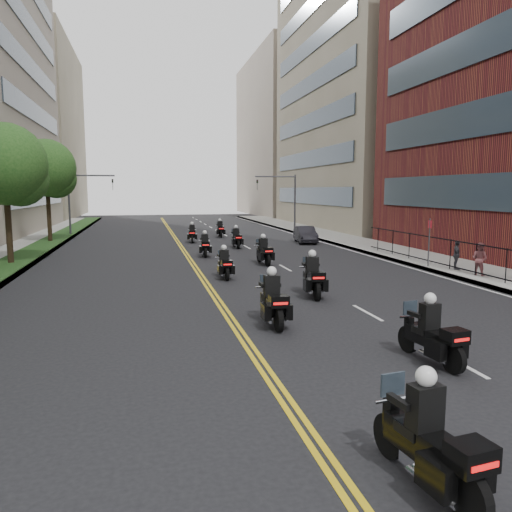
{
  "coord_description": "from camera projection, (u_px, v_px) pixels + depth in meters",
  "views": [
    {
      "loc": [
        -4.08,
        -5.18,
        4.11
      ],
      "look_at": [
        0.5,
        15.08,
        1.36
      ],
      "focal_mm": 35.0,
      "sensor_mm": 36.0,
      "label": 1
    }
  ],
  "objects": [
    {
      "name": "parked_sedan",
      "position": [
        305.0,
        235.0,
        39.08
      ],
      "size": [
        1.9,
        4.07,
        1.29
      ],
      "primitive_type": "imported",
      "rotation": [
        0.0,
        0.0,
        -0.14
      ],
      "color": "black",
      "rests_on": "ground"
    },
    {
      "name": "motorcycle_3",
      "position": [
        313.0,
        278.0,
        19.31
      ],
      "size": [
        0.72,
        2.45,
        1.81
      ],
      "rotation": [
        0.0,
        0.0,
        -0.12
      ],
      "color": "black",
      "rests_on": "ground"
    },
    {
      "name": "building_left_far",
      "position": [
        19.0,
        131.0,
        75.35
      ],
      "size": [
        16.0,
        28.0,
        26.0
      ],
      "primitive_type": "cube",
      "color": "#7D735B",
      "rests_on": "ground"
    },
    {
      "name": "motorcycle_1",
      "position": [
        433.0,
        336.0,
        11.83
      ],
      "size": [
        0.7,
        2.29,
        1.7
      ],
      "rotation": [
        0.0,
        0.0,
        0.13
      ],
      "color": "black",
      "rests_on": "ground"
    },
    {
      "name": "building_right_far",
      "position": [
        295.0,
        137.0,
        84.85
      ],
      "size": [
        15.0,
        28.0,
        26.0
      ],
      "primitive_type": "cube",
      "color": "gray",
      "rests_on": "ground"
    },
    {
      "name": "motorcycle_4",
      "position": [
        224.0,
        265.0,
        23.3
      ],
      "size": [
        0.49,
        2.13,
        1.57
      ],
      "rotation": [
        0.0,
        0.0,
        0.01
      ],
      "color": "black",
      "rests_on": "ground"
    },
    {
      "name": "motorcycle_5",
      "position": [
        264.0,
        252.0,
        27.67
      ],
      "size": [
        0.57,
        2.31,
        1.7
      ],
      "rotation": [
        0.0,
        0.0,
        0.05
      ],
      "color": "black",
      "rests_on": "ground"
    },
    {
      "name": "motorcycle_0",
      "position": [
        430.0,
        443.0,
        6.8
      ],
      "size": [
        0.7,
        2.33,
        1.73
      ],
      "rotation": [
        0.0,
        0.0,
        0.13
      ],
      "color": "black",
      "rests_on": "ground"
    },
    {
      "name": "sidewalk_right",
      "position": [
        391.0,
        251.0,
        33.22
      ],
      "size": [
        4.0,
        90.0,
        0.15
      ],
      "primitive_type": "cube",
      "color": "gray",
      "rests_on": "ground"
    },
    {
      "name": "motorcycle_8",
      "position": [
        192.0,
        234.0,
        39.38
      ],
      "size": [
        0.61,
        2.2,
        1.62
      ],
      "rotation": [
        0.0,
        0.0,
        -0.1
      ],
      "color": "black",
      "rests_on": "ground"
    },
    {
      "name": "motorcycle_6",
      "position": [
        205.0,
        246.0,
        31.02
      ],
      "size": [
        0.57,
        2.2,
        1.63
      ],
      "rotation": [
        0.0,
        0.0,
        -0.07
      ],
      "color": "black",
      "rests_on": "ground"
    },
    {
      "name": "traffic_signal_right",
      "position": [
        286.0,
        194.0,
        48.65
      ],
      "size": [
        4.09,
        0.2,
        5.6
      ],
      "color": "#3F3F44",
      "rests_on": "ground"
    },
    {
      "name": "traffic_signal_left",
      "position": [
        80.0,
        195.0,
        44.48
      ],
      "size": [
        4.09,
        0.2,
        5.6
      ],
      "color": "#3F3F44",
      "rests_on": "ground"
    },
    {
      "name": "motorcycle_2",
      "position": [
        273.0,
        302.0,
        15.2
      ],
      "size": [
        0.57,
        2.44,
        1.8
      ],
      "rotation": [
        0.0,
        0.0,
        -0.03
      ],
      "color": "black",
      "rests_on": "ground"
    },
    {
      "name": "sidewalk_left",
      "position": [
        0.0,
        262.0,
        27.98
      ],
      "size": [
        4.0,
        90.0,
        0.15
      ],
      "primitive_type": "cube",
      "color": "gray",
      "rests_on": "ground"
    },
    {
      "name": "pedestrian_c",
      "position": [
        457.0,
        255.0,
        24.98
      ],
      "size": [
        0.7,
        0.92,
        1.46
      ],
      "primitive_type": "imported",
      "rotation": [
        0.0,
        0.0,
        1.11
      ],
      "color": "#3C3C43",
      "rests_on": "sidewalk_right"
    },
    {
      "name": "pedestrian_b",
      "position": [
        480.0,
        259.0,
        23.27
      ],
      "size": [
        0.82,
        0.91,
        1.54
      ],
      "primitive_type": "imported",
      "rotation": [
        0.0,
        0.0,
        1.95
      ],
      "color": "#8D4C4F",
      "rests_on": "sidewalk_right"
    },
    {
      "name": "motorcycle_7",
      "position": [
        236.0,
        239.0,
        35.6
      ],
      "size": [
        0.51,
        2.21,
        1.64
      ],
      "rotation": [
        0.0,
        0.0,
        0.0
      ],
      "color": "black",
      "rests_on": "ground"
    },
    {
      "name": "motorcycle_9",
      "position": [
        220.0,
        230.0,
        43.78
      ],
      "size": [
        0.52,
        2.21,
        1.63
      ],
      "rotation": [
        0.0,
        0.0,
        -0.04
      ],
      "color": "black",
      "rests_on": "ground"
    },
    {
      "name": "grass_strip",
      "position": [
        16.0,
        260.0,
        28.15
      ],
      "size": [
        2.0,
        90.0,
        0.04
      ],
      "primitive_type": "cube",
      "color": "#1A3A15",
      "rests_on": "sidewalk_left"
    },
    {
      "name": "building_right_tan",
      "position": [
        374.0,
        92.0,
        55.57
      ],
      "size": [
        15.11,
        28.0,
        30.0
      ],
      "color": "#7D735B",
      "rests_on": "ground"
    },
    {
      "name": "ground",
      "position": [
        475.0,
        510.0,
        6.44
      ],
      "size": [
        160.0,
        160.0,
        0.0
      ],
      "primitive_type": "plane",
      "color": "black",
      "rests_on": "ground"
    }
  ]
}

